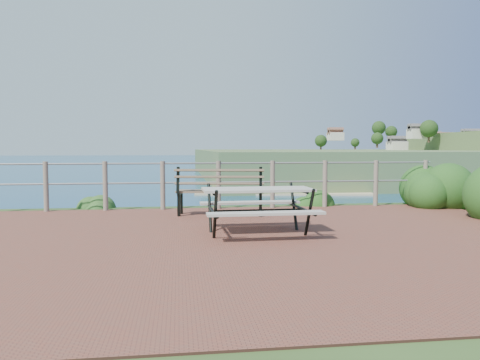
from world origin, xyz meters
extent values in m
cube|color=brown|center=(0.00, 0.00, 0.00)|extent=(10.00, 7.00, 0.12)
plane|color=navy|center=(0.00, 200.00, 0.00)|extent=(1200.00, 1200.00, 0.00)
cylinder|color=#6B5B4C|center=(-3.45, 3.35, 0.52)|extent=(0.10, 0.10, 1.00)
cylinder|color=#6B5B4C|center=(-2.30, 3.35, 0.52)|extent=(0.10, 0.10, 1.00)
cylinder|color=#6B5B4C|center=(-1.15, 3.35, 0.52)|extent=(0.10, 0.10, 1.00)
cylinder|color=#6B5B4C|center=(0.00, 3.35, 0.52)|extent=(0.10, 0.10, 1.00)
cylinder|color=#6B5B4C|center=(1.15, 3.35, 0.52)|extent=(0.10, 0.10, 1.00)
cylinder|color=#6B5B4C|center=(2.30, 3.35, 0.52)|extent=(0.10, 0.10, 1.00)
cylinder|color=#6B5B4C|center=(3.45, 3.35, 0.52)|extent=(0.10, 0.10, 1.00)
cylinder|color=#6B5B4C|center=(4.60, 3.35, 0.52)|extent=(0.10, 0.10, 1.00)
cylinder|color=slate|center=(0.00, 3.35, 0.97)|extent=(9.40, 0.04, 0.04)
cylinder|color=slate|center=(0.00, 3.35, 0.57)|extent=(9.40, 0.04, 0.04)
cube|color=#486331|center=(140.00, 210.00, -6.00)|extent=(260.00, 180.00, 12.00)
cube|color=gray|center=(0.33, 0.41, 0.68)|extent=(1.62, 0.70, 0.04)
cube|color=gray|center=(0.33, 0.41, 0.41)|extent=(1.61, 0.27, 0.04)
cube|color=gray|center=(0.33, 0.41, 0.41)|extent=(1.61, 0.27, 0.04)
cylinder|color=black|center=(0.33, 0.41, 0.37)|extent=(1.38, 0.07, 0.04)
cube|color=brown|center=(-0.05, 2.39, 0.47)|extent=(1.69, 0.67, 0.04)
cube|color=brown|center=(-0.05, 2.39, 0.76)|extent=(1.64, 0.39, 0.37)
cube|color=black|center=(-0.05, 2.39, 0.25)|extent=(0.06, 0.07, 0.45)
cube|color=black|center=(-0.05, 2.39, 0.25)|extent=(0.06, 0.07, 0.45)
cube|color=black|center=(-0.05, 2.39, 0.25)|extent=(0.06, 0.07, 0.45)
cube|color=black|center=(-0.05, 2.39, 0.25)|extent=(0.06, 0.07, 0.45)
ellipsoid|color=#234A16|center=(4.65, 3.22, 0.00)|extent=(1.17, 1.17, 1.67)
ellipsoid|color=#204B1C|center=(-2.69, 3.96, 0.00)|extent=(0.69, 0.69, 0.41)
ellipsoid|color=#234A16|center=(2.08, 3.90, 0.00)|extent=(0.82, 0.82, 0.58)
camera|label=1|loc=(-0.83, -6.35, 1.30)|focal=35.00mm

